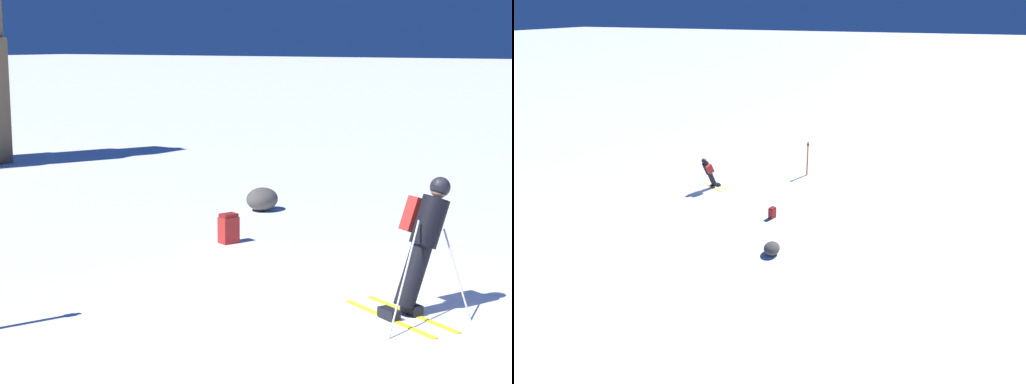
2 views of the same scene
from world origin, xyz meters
TOP-DOWN VIEW (x-y plane):
  - ground_plane at (0.00, 0.00)m, footprint 300.00×300.00m
  - skier at (0.47, -0.14)m, footprint 1.55×1.68m
  - spare_backpack at (2.30, 3.91)m, footprint 0.36×0.31m
  - exposed_boulder_1 at (4.96, 4.86)m, footprint 0.70×0.60m

SIDE VIEW (x-z plane):
  - ground_plane at x=0.00m, z-range 0.00..0.00m
  - exposed_boulder_1 at x=4.96m, z-range 0.00..0.46m
  - spare_backpack at x=2.30m, z-range -0.01..0.49m
  - skier at x=0.47m, z-range 0.08..1.81m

